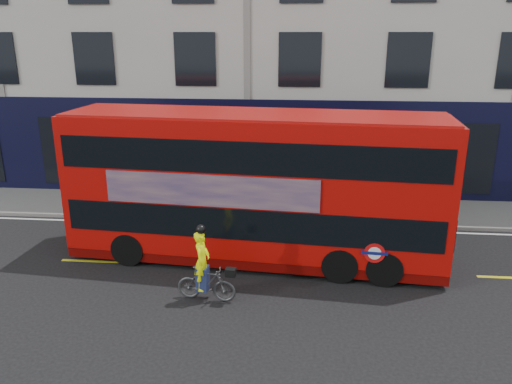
# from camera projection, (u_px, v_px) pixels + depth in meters

# --- Properties ---
(ground) EXTENTS (120.00, 120.00, 0.00)m
(ground) POSITION_uv_depth(u_px,v_px,m) (216.00, 292.00, 13.05)
(ground) COLOR black
(ground) RESTS_ON ground
(pavement) EXTENTS (60.00, 3.00, 0.12)m
(pavement) POSITION_uv_depth(u_px,v_px,m) (244.00, 207.00, 19.19)
(pavement) COLOR slate
(pavement) RESTS_ON ground
(kerb) EXTENTS (60.00, 0.12, 0.13)m
(kerb) POSITION_uv_depth(u_px,v_px,m) (239.00, 221.00, 17.77)
(kerb) COLOR slate
(kerb) RESTS_ON ground
(building_terrace) EXTENTS (50.00, 10.07, 15.00)m
(building_terrace) POSITION_uv_depth(u_px,v_px,m) (258.00, 10.00, 23.04)
(building_terrace) COLOR #B9B6AE
(building_terrace) RESTS_ON ground
(road_edge_line) EXTENTS (58.00, 0.10, 0.01)m
(road_edge_line) POSITION_uv_depth(u_px,v_px,m) (238.00, 226.00, 17.50)
(road_edge_line) COLOR silver
(road_edge_line) RESTS_ON ground
(lane_dashes) EXTENTS (58.00, 0.12, 0.01)m
(lane_dashes) POSITION_uv_depth(u_px,v_px,m) (225.00, 266.00, 14.47)
(lane_dashes) COLOR gold
(lane_dashes) RESTS_ON ground
(bus) EXTENTS (10.98, 3.37, 4.36)m
(bus) POSITION_uv_depth(u_px,v_px,m) (256.00, 187.00, 14.38)
(bus) COLOR #B20A07
(bus) RESTS_ON ground
(cyclist) EXTENTS (1.56, 0.61, 2.04)m
(cyclist) POSITION_uv_depth(u_px,v_px,m) (205.00, 275.00, 12.46)
(cyclist) COLOR #424547
(cyclist) RESTS_ON ground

